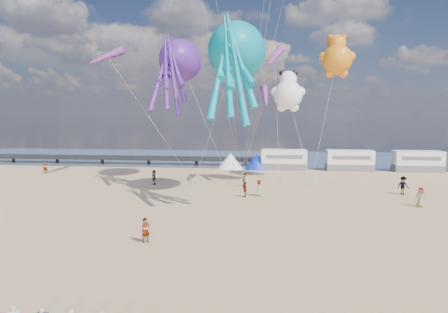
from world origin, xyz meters
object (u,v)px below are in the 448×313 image
beachgoer_6 (259,188)px  kite_octopus_teal (237,51)px  sandbag_e (242,178)px  kite_panda (288,95)px  windsock_right (265,96)px  beachgoer_2 (403,186)px  kite_octopus_purple (181,61)px  motorhome_2 (418,161)px  windsock_mid (275,56)px  beachgoer_5 (45,167)px  tent_blue (257,161)px  beachgoer_1 (245,180)px  sandbag_b (229,182)px  tent_white (230,161)px  standing_person (146,230)px  sandbag_a (194,183)px  beachgoer_3 (245,190)px  sandbag_c (311,184)px  motorhome_1 (350,160)px  beachgoer_4 (154,177)px  beachgoer_0 (421,197)px  kite_teddy_orange (337,60)px  windsock_left (107,56)px  motorhome_0 (284,160)px  sandbag_d (280,182)px

beachgoer_6 → kite_octopus_teal: bearing=142.0°
sandbag_e → kite_panda: 12.41m
sandbag_e → windsock_right: windsock_right is taller
beachgoer_2 → kite_octopus_purple: 28.26m
kite_panda → sandbag_e: bearing=123.0°
motorhome_2 → windsock_mid: 29.17m
beachgoer_5 → windsock_mid: 35.06m
tent_blue → motorhome_2: bearing=0.0°
motorhome_2 → sandbag_e: (-24.52, -9.18, -1.39)m
beachgoer_1 → sandbag_b: beachgoer_1 is taller
tent_white → standing_person: 35.55m
beachgoer_1 → sandbag_a: (-6.07, 0.85, -0.65)m
standing_person → beachgoer_3: size_ratio=1.06×
sandbag_c → sandbag_b: bearing=178.2°
motorhome_1 → beachgoer_5: (-42.52, -7.96, -0.63)m
windsock_mid → kite_panda: bearing=74.8°
beachgoer_6 → sandbag_b: size_ratio=3.28×
sandbag_a → kite_panda: size_ratio=0.09×
beachgoer_2 → kite_octopus_teal: 21.63m
kite_panda → windsock_mid: bearing=-139.7°
beachgoer_4 → windsock_right: 15.92m
tent_blue → windsock_right: 16.68m
beachgoer_0 → windsock_mid: (-12.94, 6.92, 13.41)m
tent_white → windsock_mid: size_ratio=0.76×
kite_teddy_orange → windsock_left: (-27.55, 0.12, 0.87)m
motorhome_1 → windsock_mid: windsock_mid is taller
beachgoer_0 → windsock_left: 38.11m
standing_person → windsock_right: size_ratio=0.36×
motorhome_1 → kite_octopus_teal: bearing=-124.9°
motorhome_1 → motorhome_2: (9.50, 0.00, 0.00)m
kite_teddy_orange → beachgoer_2: bearing=-59.8°
motorhome_0 → sandbag_b: size_ratio=13.20×
standing_person → windsock_right: 24.59m
motorhome_1 → beachgoer_1: bearing=-134.1°
beachgoer_3 → sandbag_a: beachgoer_3 is taller
tent_white → beachgoer_2: (19.50, -17.53, -0.26)m
motorhome_0 → beachgoer_0: 25.65m
sandbag_c → kite_octopus_teal: 18.16m
beachgoer_2 → kite_octopus_teal: size_ratio=0.16×
tent_blue → sandbag_e: (-1.52, -9.18, -1.09)m
tent_white → sandbag_e: 9.57m
sandbag_c → windsock_left: bearing=177.1°
beachgoer_0 → windsock_left: (-33.35, 11.50, 14.42)m
windsock_left → kite_panda: bearing=6.6°
beachgoer_6 → sandbag_c: (5.83, 7.16, -0.71)m
beachgoer_6 → sandbag_d: bearing=8.9°
tent_blue → kite_octopus_teal: (-1.28, -21.15, 12.90)m
beachgoer_1 → beachgoer_3: beachgoer_1 is taller
sandbag_d → windsock_mid: size_ratio=0.10×
beachgoer_2 → kite_octopus_teal: (-16.77, -3.62, 13.16)m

